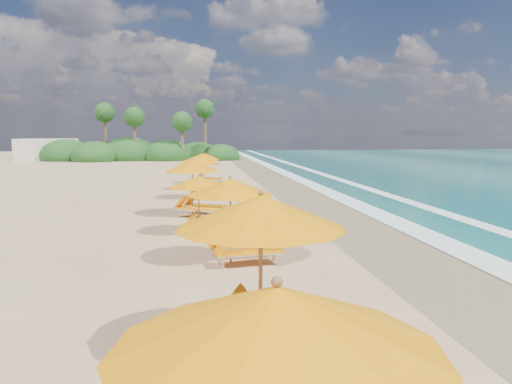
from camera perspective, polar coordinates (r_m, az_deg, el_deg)
The scene contains 12 objects.
ground at distance 19.05m, azimuth 0.00°, elevation -3.58°, with size 160.00×160.00×0.00m, color tan.
wet_sand at distance 19.95m, azimuth 11.49°, elevation -3.23°, with size 4.00×160.00×0.01m, color #8E7954.
surf_foam at distance 20.96m, azimuth 18.51°, elevation -2.90°, with size 4.00×160.00×0.01m.
station_1 at distance 7.46m, azimuth 2.09°, elevation -8.67°, with size 3.09×2.92×2.66m.
station_2 at distance 12.96m, azimuth -2.28°, elevation -2.64°, with size 2.80×2.66×2.38m.
station_3 at distance 16.72m, azimuth -6.29°, elevation -1.02°, with size 2.32×2.16×2.11m.
station_4 at distance 20.46m, azimuth -7.15°, elevation 0.96°, with size 3.20×3.19×2.43m.
station_5 at distance 25.84m, azimuth -6.41°, elevation 2.15°, with size 2.64×2.46×2.37m.
station_6 at distance 29.92m, azimuth -6.26°, elevation 2.74°, with size 2.88×2.79×2.31m.
station_7 at distance 33.73m, azimuth -5.89°, elevation 3.11°, with size 2.58×2.45×2.18m.
treeline at distance 64.59m, azimuth -14.02°, elevation 4.59°, with size 25.80×8.80×9.74m.
beach_building at distance 69.45m, azimuth -23.75°, elevation 4.70°, with size 7.00×5.00×2.80m, color beige.
Camera 1 is at (-2.36, -18.58, 3.51)m, focal length 33.41 mm.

